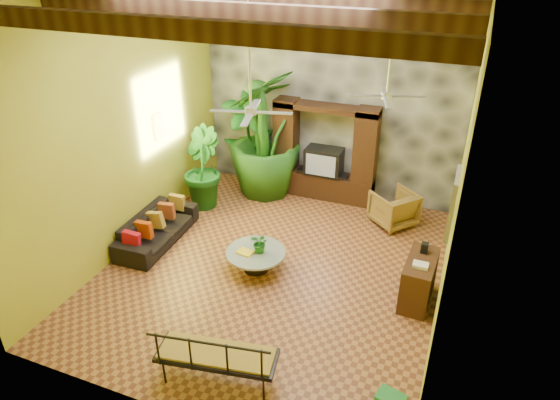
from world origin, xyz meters
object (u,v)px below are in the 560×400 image
at_px(tall_plant_c, 265,134).
at_px(sofa, 157,228).
at_px(tall_plant_a, 249,139).
at_px(iron_bench, 214,355).
at_px(coffee_table, 256,258).
at_px(side_console, 419,280).
at_px(ceiling_fan_back, 388,83).
at_px(tall_plant_b, 201,168).
at_px(wicker_armchair, 394,208).
at_px(entertainment_center, 324,159).
at_px(ceiling_fan_front, 250,98).

bearing_deg(tall_plant_c, sofa, -112.88).
relative_size(tall_plant_a, tall_plant_c, 0.80).
relative_size(tall_plant_c, iron_bench, 1.69).
height_order(sofa, coffee_table, sofa).
relative_size(tall_plant_c, side_console, 2.86).
relative_size(sofa, tall_plant_a, 0.87).
bearing_deg(sofa, coffee_table, -95.99).
relative_size(ceiling_fan_back, tall_plant_b, 1.00).
bearing_deg(tall_plant_b, tall_plant_c, 45.72).
distance_m(sofa, side_console, 5.23).
bearing_deg(tall_plant_a, tall_plant_c, -28.83).
xyz_separation_m(wicker_armchair, side_console, (0.85, -2.41, 0.03)).
height_order(ceiling_fan_back, tall_plant_a, ceiling_fan_back).
distance_m(tall_plant_b, coffee_table, 2.96).
height_order(sofa, tall_plant_c, tall_plant_c).
distance_m(tall_plant_a, iron_bench, 6.40).
height_order(entertainment_center, iron_bench, entertainment_center).
relative_size(coffee_table, side_console, 1.07).
relative_size(tall_plant_a, coffee_table, 2.13).
relative_size(tall_plant_b, side_console, 1.78).
distance_m(ceiling_fan_back, side_console, 3.37).
height_order(tall_plant_c, coffee_table, tall_plant_c).
relative_size(wicker_armchair, iron_bench, 0.48).
distance_m(wicker_armchair, side_console, 2.56).
distance_m(iron_bench, side_console, 3.74).
height_order(wicker_armchair, tall_plant_b, tall_plant_b).
height_order(entertainment_center, side_console, entertainment_center).
bearing_deg(sofa, tall_plant_c, -24.91).
distance_m(ceiling_fan_back, tall_plant_c, 3.90).
height_order(tall_plant_a, coffee_table, tall_plant_a).
height_order(entertainment_center, wicker_armchair, entertainment_center).
relative_size(ceiling_fan_front, side_console, 1.79).
xyz_separation_m(entertainment_center, side_console, (2.65, -3.10, -0.55)).
height_order(sofa, wicker_armchair, wicker_armchair).
xyz_separation_m(sofa, tall_plant_c, (1.20, 2.85, 1.19)).
xyz_separation_m(entertainment_center, tall_plant_a, (-1.91, -0.00, 0.23)).
distance_m(tall_plant_c, iron_bench, 5.99).
xyz_separation_m(entertainment_center, ceiling_fan_back, (1.60, -1.94, 2.44)).
relative_size(tall_plant_a, iron_bench, 1.35).
relative_size(wicker_armchair, tall_plant_c, 0.28).
bearing_deg(iron_bench, tall_plant_a, 100.31).
relative_size(ceiling_fan_back, wicker_armchair, 2.21).
relative_size(entertainment_center, tall_plant_a, 1.01).
distance_m(tall_plant_b, tall_plant_c, 1.66).
bearing_deg(entertainment_center, tall_plant_a, -179.98).
relative_size(iron_bench, side_console, 1.69).
bearing_deg(ceiling_fan_back, wicker_armchair, 80.91).
bearing_deg(entertainment_center, side_console, -49.43).
bearing_deg(tall_plant_c, coffee_table, -70.19).
bearing_deg(side_console, sofa, -176.75).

